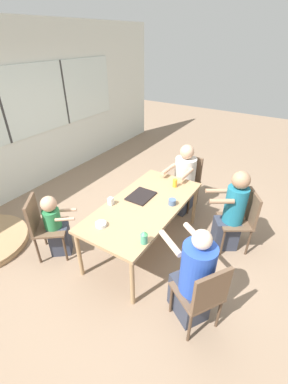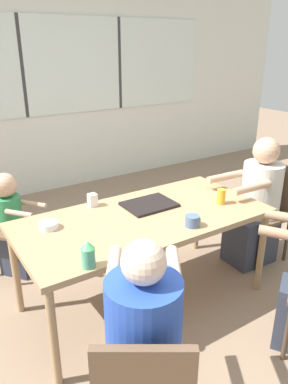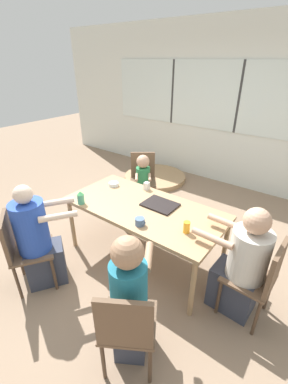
{
  "view_description": "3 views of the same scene",
  "coord_description": "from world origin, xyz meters",
  "px_view_note": "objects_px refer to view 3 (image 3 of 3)",
  "views": [
    {
      "loc": [
        -2.28,
        -1.43,
        2.54
      ],
      "look_at": [
        0.0,
        0.0,
        0.89
      ],
      "focal_mm": 24.0,
      "sensor_mm": 36.0,
      "label": 1
    },
    {
      "loc": [
        -1.29,
        -1.99,
        1.83
      ],
      "look_at": [
        0.0,
        0.0,
        0.89
      ],
      "focal_mm": 35.0,
      "sensor_mm": 36.0,
      "label": 2
    },
    {
      "loc": [
        1.48,
        -1.93,
        2.15
      ],
      "look_at": [
        0.0,
        0.0,
        0.89
      ],
      "focal_mm": 24.0,
      "sensor_mm": 36.0,
      "label": 3
    }
  ],
  "objects_px": {
    "person_man_teal_shirt": "(38,242)",
    "sippy_cup": "(81,197)",
    "person_woman_green_shirt": "(241,267)",
    "bowl_white_shallow": "(114,184)",
    "coffee_mug": "(140,222)",
    "chair_for_man_blue_shirt": "(127,326)",
    "chair_for_man_teal_shirt": "(21,246)",
    "milk_carton_small": "(147,186)",
    "chair_for_woman_green_shirt": "(261,276)",
    "person_man_blue_shirt": "(130,303)",
    "juice_glass": "(187,227)",
    "person_toddler": "(143,184)",
    "folded_table_stack": "(155,177)",
    "chair_for_toddler": "(143,175)"
  },
  "relations": [
    {
      "from": "chair_for_toddler",
      "to": "juice_glass",
      "type": "xyz_separation_m",
      "value": [
        1.4,
        -1.15,
        0.25
      ]
    },
    {
      "from": "person_toddler",
      "to": "chair_for_man_teal_shirt",
      "type": "bearing_deg",
      "value": 51.79
    },
    {
      "from": "milk_carton_small",
      "to": "person_woman_green_shirt",
      "type": "bearing_deg",
      "value": -16.3
    },
    {
      "from": "chair_for_toddler",
      "to": "bowl_white_shallow",
      "type": "bearing_deg",
      "value": 63.54
    },
    {
      "from": "person_woman_green_shirt",
      "to": "bowl_white_shallow",
      "type": "xyz_separation_m",
      "value": [
        -1.75,
        0.22,
        0.23
      ]
    },
    {
      "from": "person_woman_green_shirt",
      "to": "chair_for_woman_green_shirt",
      "type": "bearing_deg",
      "value": -90.0
    },
    {
      "from": "person_woman_green_shirt",
      "to": "person_toddler",
      "type": "relative_size",
      "value": 1.26
    },
    {
      "from": "chair_for_woman_green_shirt",
      "to": "coffee_mug",
      "type": "relative_size",
      "value": 8.49
    },
    {
      "from": "coffee_mug",
      "to": "juice_glass",
      "type": "xyz_separation_m",
      "value": [
        0.42,
        0.17,
        0.02
      ]
    },
    {
      "from": "chair_for_woman_green_shirt",
      "to": "person_man_teal_shirt",
      "type": "distance_m",
      "value": 2.11
    },
    {
      "from": "coffee_mug",
      "to": "sippy_cup",
      "type": "relative_size",
      "value": 0.65
    },
    {
      "from": "coffee_mug",
      "to": "juice_glass",
      "type": "height_order",
      "value": "juice_glass"
    },
    {
      "from": "sippy_cup",
      "to": "person_woman_green_shirt",
      "type": "bearing_deg",
      "value": 10.86
    },
    {
      "from": "person_woman_green_shirt",
      "to": "person_toddler",
      "type": "xyz_separation_m",
      "value": [
        -1.83,
        0.94,
        -0.07
      ]
    },
    {
      "from": "chair_for_man_teal_shirt",
      "to": "person_toddler",
      "type": "bearing_deg",
      "value": 122.91
    },
    {
      "from": "bowl_white_shallow",
      "to": "chair_for_toddler",
      "type": "bearing_deg",
      "value": 101.72
    },
    {
      "from": "person_woman_green_shirt",
      "to": "person_man_teal_shirt",
      "type": "bearing_deg",
      "value": 119.71
    },
    {
      "from": "chair_for_man_teal_shirt",
      "to": "coffee_mug",
      "type": "xyz_separation_m",
      "value": [
        0.89,
        0.78,
        0.23
      ]
    },
    {
      "from": "coffee_mug",
      "to": "bowl_white_shallow",
      "type": "relative_size",
      "value": 0.81
    },
    {
      "from": "chair_for_woman_green_shirt",
      "to": "person_man_blue_shirt",
      "type": "bearing_deg",
      "value": 145.12
    },
    {
      "from": "chair_for_woman_green_shirt",
      "to": "person_toddler",
      "type": "xyz_separation_m",
      "value": [
        -2.0,
        0.95,
        -0.08
      ]
    },
    {
      "from": "chair_for_woman_green_shirt",
      "to": "person_man_teal_shirt",
      "type": "relative_size",
      "value": 0.75
    },
    {
      "from": "person_man_blue_shirt",
      "to": "person_toddler",
      "type": "relative_size",
      "value": 1.31
    },
    {
      "from": "person_man_blue_shirt",
      "to": "person_toddler",
      "type": "xyz_separation_m",
      "value": [
        -1.31,
        1.86,
        -0.12
      ]
    },
    {
      "from": "person_woman_green_shirt",
      "to": "bowl_white_shallow",
      "type": "relative_size",
      "value": 8.99
    },
    {
      "from": "juice_glass",
      "to": "person_man_blue_shirt",
      "type": "bearing_deg",
      "value": -89.85
    },
    {
      "from": "person_woman_green_shirt",
      "to": "folded_table_stack",
      "type": "distance_m",
      "value": 3.08
    },
    {
      "from": "chair_for_man_teal_shirt",
      "to": "bowl_white_shallow",
      "type": "height_order",
      "value": "chair_for_man_teal_shirt"
    },
    {
      "from": "juice_glass",
      "to": "milk_carton_small",
      "type": "relative_size",
      "value": 1.21
    },
    {
      "from": "chair_for_man_teal_shirt",
      "to": "chair_for_woman_green_shirt",
      "type": "bearing_deg",
      "value": 60.33
    },
    {
      "from": "chair_for_toddler",
      "to": "chair_for_man_teal_shirt",
      "type": "bearing_deg",
      "value": 54.44
    },
    {
      "from": "person_man_blue_shirt",
      "to": "folded_table_stack",
      "type": "relative_size",
      "value": 0.96
    },
    {
      "from": "folded_table_stack",
      "to": "chair_for_man_blue_shirt",
      "type": "bearing_deg",
      "value": -58.02
    },
    {
      "from": "sippy_cup",
      "to": "milk_carton_small",
      "type": "xyz_separation_m",
      "value": [
        0.37,
        0.73,
        -0.03
      ]
    },
    {
      "from": "person_man_teal_shirt",
      "to": "bowl_white_shallow",
      "type": "relative_size",
      "value": 9.23
    },
    {
      "from": "person_toddler",
      "to": "coffee_mug",
      "type": "distance_m",
      "value": 1.53
    },
    {
      "from": "chair_for_woman_green_shirt",
      "to": "juice_glass",
      "type": "bearing_deg",
      "value": 99.13
    },
    {
      "from": "chair_for_man_teal_shirt",
      "to": "juice_glass",
      "type": "xyz_separation_m",
      "value": [
        1.31,
        0.95,
        0.25
      ]
    },
    {
      "from": "milk_carton_small",
      "to": "folded_table_stack",
      "type": "xyz_separation_m",
      "value": [
        -0.97,
        1.58,
        -0.71
      ]
    },
    {
      "from": "person_man_teal_shirt",
      "to": "sippy_cup",
      "type": "xyz_separation_m",
      "value": [
        0.01,
        0.57,
        0.27
      ]
    },
    {
      "from": "chair_for_woman_green_shirt",
      "to": "person_toddler",
      "type": "relative_size",
      "value": 0.97
    },
    {
      "from": "chair_for_woman_green_shirt",
      "to": "milk_carton_small",
      "type": "height_order",
      "value": "chair_for_woman_green_shirt"
    },
    {
      "from": "chair_for_man_teal_shirt",
      "to": "person_man_teal_shirt",
      "type": "height_order",
      "value": "person_man_teal_shirt"
    },
    {
      "from": "chair_for_man_blue_shirt",
      "to": "bowl_white_shallow",
      "type": "relative_size",
      "value": 6.89
    },
    {
      "from": "chair_for_man_teal_shirt",
      "to": "folded_table_stack",
      "type": "distance_m",
      "value": 3.09
    },
    {
      "from": "chair_for_man_teal_shirt",
      "to": "bowl_white_shallow",
      "type": "xyz_separation_m",
      "value": [
        0.08,
        1.26,
        0.21
      ]
    },
    {
      "from": "chair_for_toddler",
      "to": "person_man_blue_shirt",
      "type": "bearing_deg",
      "value": 87.17
    },
    {
      "from": "juice_glass",
      "to": "chair_for_man_teal_shirt",
      "type": "bearing_deg",
      "value": -143.91
    },
    {
      "from": "bowl_white_shallow",
      "to": "person_woman_green_shirt",
      "type": "bearing_deg",
      "value": -7.22
    },
    {
      "from": "chair_for_man_blue_shirt",
      "to": "person_man_blue_shirt",
      "type": "bearing_deg",
      "value": 90.0
    }
  ]
}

